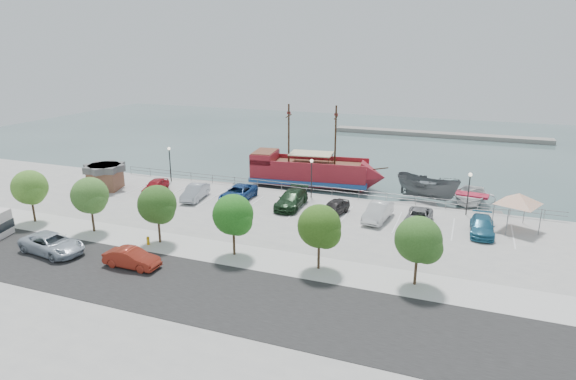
% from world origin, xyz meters
% --- Properties ---
extents(ground, '(160.00, 160.00, 0.00)m').
position_xyz_m(ground, '(0.00, 0.00, -1.00)').
color(ground, '#334A4A').
extents(land_slab, '(100.00, 58.00, 1.20)m').
position_xyz_m(land_slab, '(0.00, -21.00, -0.60)').
color(land_slab, gray).
rests_on(land_slab, ground).
extents(street, '(100.00, 8.00, 0.04)m').
position_xyz_m(street, '(0.00, -16.00, 0.01)').
color(street, black).
rests_on(street, land_slab).
extents(sidewalk, '(100.00, 4.00, 0.05)m').
position_xyz_m(sidewalk, '(0.00, -10.00, 0.01)').
color(sidewalk, silver).
rests_on(sidewalk, land_slab).
extents(seawall_railing, '(50.00, 0.06, 1.00)m').
position_xyz_m(seawall_railing, '(0.00, 7.80, 0.53)').
color(seawall_railing, slate).
rests_on(seawall_railing, land_slab).
extents(far_shore, '(40.00, 3.00, 0.80)m').
position_xyz_m(far_shore, '(10.00, 55.00, -0.60)').
color(far_shore, gray).
rests_on(far_shore, ground).
extents(pirate_ship, '(17.01, 6.46, 10.61)m').
position_xyz_m(pirate_ship, '(-1.42, 13.98, 0.78)').
color(pirate_ship, maroon).
rests_on(pirate_ship, ground).
extents(patrol_boat, '(8.05, 5.47, 2.92)m').
position_xyz_m(patrol_boat, '(11.74, 12.35, 0.46)').
color(patrol_boat, '#595D5F').
rests_on(patrol_boat, ground).
extents(speedboat, '(5.83, 7.58, 1.46)m').
position_xyz_m(speedboat, '(16.21, 13.38, -0.27)').
color(speedboat, silver).
rests_on(speedboat, ground).
extents(dock_west, '(7.41, 2.58, 0.42)m').
position_xyz_m(dock_west, '(-15.04, 9.20, -0.79)').
color(dock_west, gray).
rests_on(dock_west, ground).
extents(dock_mid, '(8.01, 4.84, 0.44)m').
position_xyz_m(dock_mid, '(9.39, 9.20, -0.78)').
color(dock_mid, gray).
rests_on(dock_mid, ground).
extents(dock_east, '(7.91, 3.28, 0.44)m').
position_xyz_m(dock_east, '(15.85, 9.20, -0.78)').
color(dock_east, '#66625F').
rests_on(dock_east, ground).
extents(shed, '(4.40, 4.40, 2.90)m').
position_xyz_m(shed, '(-23.15, 1.08, 1.54)').
color(shed, brown).
rests_on(shed, land_slab).
extents(canopy_tent, '(6.01, 6.01, 3.88)m').
position_xyz_m(canopy_tent, '(20.21, 4.12, 3.37)').
color(canopy_tent, slate).
rests_on(canopy_tent, land_slab).
extents(street_van, '(5.96, 3.37, 1.57)m').
position_xyz_m(street_van, '(-14.75, -14.84, 0.79)').
color(street_van, '#AAB6C3').
rests_on(street_van, street).
extents(street_sedan, '(4.37, 1.54, 1.44)m').
position_xyz_m(street_sedan, '(-7.15, -14.69, 0.72)').
color(street_sedan, maroon).
rests_on(street_sedan, street).
extents(fire_hydrant, '(0.26, 0.26, 0.76)m').
position_xyz_m(fire_hydrant, '(-8.60, -10.80, 0.41)').
color(fire_hydrant, '#CF930D').
rests_on(fire_hydrant, sidewalk).
extents(lamp_post_left, '(0.36, 0.36, 4.28)m').
position_xyz_m(lamp_post_left, '(-18.00, 6.50, 2.94)').
color(lamp_post_left, black).
rests_on(lamp_post_left, land_slab).
extents(lamp_post_mid, '(0.36, 0.36, 4.28)m').
position_xyz_m(lamp_post_mid, '(0.00, 6.50, 2.94)').
color(lamp_post_mid, black).
rests_on(lamp_post_mid, land_slab).
extents(lamp_post_right, '(0.36, 0.36, 4.28)m').
position_xyz_m(lamp_post_right, '(16.00, 6.50, 2.94)').
color(lamp_post_right, black).
rests_on(lamp_post_right, land_slab).
extents(tree_a, '(3.30, 3.20, 5.00)m').
position_xyz_m(tree_a, '(-21.85, -10.07, 3.30)').
color(tree_a, '#473321').
rests_on(tree_a, sidewalk).
extents(tree_b, '(3.30, 3.20, 5.00)m').
position_xyz_m(tree_b, '(-14.85, -10.07, 3.30)').
color(tree_b, '#473321').
rests_on(tree_b, sidewalk).
extents(tree_c, '(3.30, 3.20, 5.00)m').
position_xyz_m(tree_c, '(-7.85, -10.07, 3.30)').
color(tree_c, '#473321').
rests_on(tree_c, sidewalk).
extents(tree_d, '(3.30, 3.20, 5.00)m').
position_xyz_m(tree_d, '(-0.85, -10.07, 3.30)').
color(tree_d, '#473321').
rests_on(tree_d, sidewalk).
extents(tree_e, '(3.30, 3.20, 5.00)m').
position_xyz_m(tree_e, '(6.15, -10.07, 3.30)').
color(tree_e, '#473321').
rests_on(tree_e, sidewalk).
extents(tree_f, '(3.30, 3.20, 5.00)m').
position_xyz_m(tree_f, '(13.15, -10.07, 3.30)').
color(tree_f, '#473321').
rests_on(tree_f, sidewalk).
extents(parked_car_a, '(2.52, 4.65, 1.50)m').
position_xyz_m(parked_car_a, '(-17.05, 2.04, 0.75)').
color(parked_car_a, maroon).
rests_on(parked_car_a, land_slab).
extents(parked_car_b, '(2.41, 5.00, 1.58)m').
position_xyz_m(parked_car_b, '(-11.49, 1.42, 0.79)').
color(parked_car_b, '#9EA4AE').
rests_on(parked_car_b, land_slab).
extents(parked_car_c, '(2.79, 5.75, 1.58)m').
position_xyz_m(parked_car_c, '(-7.01, 2.74, 0.79)').
color(parked_car_c, navy).
rests_on(parked_car_c, land_slab).
extents(parked_car_d, '(2.52, 5.82, 1.67)m').
position_xyz_m(parked_car_d, '(-0.88, 2.66, 0.83)').
color(parked_car_d, black).
rests_on(parked_car_d, land_slab).
extents(parked_car_e, '(2.57, 4.57, 1.47)m').
position_xyz_m(parked_car_e, '(3.86, 1.99, 0.73)').
color(parked_car_e, black).
rests_on(parked_car_e, land_slab).
extents(parked_car_f, '(2.32, 5.22, 1.67)m').
position_xyz_m(parked_car_f, '(8.15, 1.95, 0.83)').
color(parked_car_f, silver).
rests_on(parked_car_f, land_slab).
extents(parked_car_g, '(2.37, 4.91, 1.35)m').
position_xyz_m(parked_car_g, '(11.88, 2.29, 0.67)').
color(parked_car_g, gray).
rests_on(parked_car_g, land_slab).
extents(parked_car_h, '(2.10, 4.98, 1.44)m').
position_xyz_m(parked_car_h, '(17.39, 1.76, 0.72)').
color(parked_car_h, '#246685').
rests_on(parked_car_h, land_slab).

